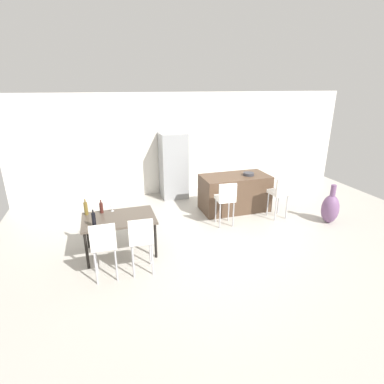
{
  "coord_description": "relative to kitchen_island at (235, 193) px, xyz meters",
  "views": [
    {
      "loc": [
        -2.55,
        -5.54,
        3.09
      ],
      "look_at": [
        -0.7,
        0.41,
        0.85
      ],
      "focal_mm": 28.01,
      "sensor_mm": 36.0,
      "label": 1
    }
  ],
  "objects": [
    {
      "name": "ground_plane",
      "position": [
        -0.65,
        -1.07,
        -0.46
      ],
      "size": [
        10.0,
        10.0,
        0.0
      ],
      "primitive_type": "plane",
      "color": "#ADA89E"
    },
    {
      "name": "back_wall",
      "position": [
        -0.65,
        1.86,
        0.99
      ],
      "size": [
        10.0,
        0.12,
        2.9
      ],
      "primitive_type": "cube",
      "color": "silver",
      "rests_on": "ground_plane"
    },
    {
      "name": "kitchen_island",
      "position": [
        0.0,
        0.0,
        0.0
      ],
      "size": [
        1.72,
        0.87,
        0.92
      ],
      "primitive_type": "cube",
      "color": "#4C3828",
      "rests_on": "ground_plane"
    },
    {
      "name": "bar_chair_left",
      "position": [
        -0.6,
        -0.82,
        0.24
      ],
      "size": [
        0.43,
        0.43,
        1.05
      ],
      "color": "white",
      "rests_on": "ground_plane"
    },
    {
      "name": "bar_chair_middle",
      "position": [
        0.8,
        -0.82,
        0.24
      ],
      "size": [
        0.43,
        0.43,
        1.05
      ],
      "color": "white",
      "rests_on": "ground_plane"
    },
    {
      "name": "dining_table",
      "position": [
        -3.0,
        -1.31,
        0.21
      ],
      "size": [
        1.34,
        0.88,
        0.74
      ],
      "color": "#4C4238",
      "rests_on": "ground_plane"
    },
    {
      "name": "dining_chair_near",
      "position": [
        -3.3,
        -2.11,
        0.24
      ],
      "size": [
        0.4,
        0.4,
        1.05
      ],
      "color": "white",
      "rests_on": "ground_plane"
    },
    {
      "name": "dining_chair_far",
      "position": [
        -2.7,
        -2.11,
        0.24
      ],
      "size": [
        0.42,
        0.42,
        1.05
      ],
      "color": "white",
      "rests_on": "ground_plane"
    },
    {
      "name": "wine_bottle_corner",
      "position": [
        -3.43,
        -1.57,
        0.41
      ],
      "size": [
        0.07,
        0.07,
        0.32
      ],
      "color": "black",
      "rests_on": "dining_table"
    },
    {
      "name": "wine_bottle_right",
      "position": [
        -3.57,
        -0.99,
        0.41
      ],
      "size": [
        0.07,
        0.07,
        0.32
      ],
      "color": "brown",
      "rests_on": "dining_table"
    },
    {
      "name": "wine_bottle_inner",
      "position": [
        -3.29,
        -0.98,
        0.39
      ],
      "size": [
        0.07,
        0.07,
        0.27
      ],
      "color": "#471E19",
      "rests_on": "dining_table"
    },
    {
      "name": "wine_glass_left",
      "position": [
        -3.09,
        -0.96,
        0.4
      ],
      "size": [
        0.07,
        0.07,
        0.17
      ],
      "color": "silver",
      "rests_on": "dining_table"
    },
    {
      "name": "refrigerator",
      "position": [
        -1.26,
        1.42,
        0.46
      ],
      "size": [
        0.72,
        0.68,
        1.84
      ],
      "primitive_type": "cube",
      "color": "#939699",
      "rests_on": "ground_plane"
    },
    {
      "name": "fruit_bowl",
      "position": [
        0.33,
        -0.07,
        0.5
      ],
      "size": [
        0.27,
        0.27,
        0.07
      ],
      "primitive_type": "cylinder",
      "color": "#333338",
      "rests_on": "kitchen_island"
    },
    {
      "name": "floor_vase",
      "position": [
        1.81,
        -1.39,
        -0.1
      ],
      "size": [
        0.4,
        0.4,
        0.93
      ],
      "color": "#704C75",
      "rests_on": "ground_plane"
    },
    {
      "name": "potted_plant",
      "position": [
        1.41,
        1.41,
        -0.12
      ],
      "size": [
        0.38,
        0.38,
        0.58
      ],
      "color": "beige",
      "rests_on": "ground_plane"
    }
  ]
}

